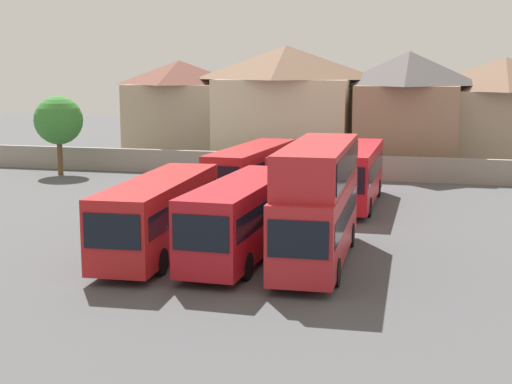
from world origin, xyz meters
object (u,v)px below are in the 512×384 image
house_terrace_left (180,110)px  house_terrace_centre (286,105)px  bus_1 (160,211)px  bus_5 (308,172)px  bus_3 (318,197)px  bus_6 (355,172)px  house_terrace_right (408,110)px  bus_2 (242,214)px  bus_4 (253,170)px  tree_left_of_lot (58,121)px  house_terrace_far_right (503,113)px

house_terrace_left → house_terrace_centre: (9.83, -1.35, 0.61)m
bus_1 → bus_5: size_ratio=1.02×
bus_3 → house_terrace_left: size_ratio=1.20×
bus_1 → bus_6: bus_6 is taller
bus_1 → bus_5: 14.62m
house_terrace_left → house_terrace_right: size_ratio=0.93×
bus_6 → house_terrace_left: house_terrace_left is taller
bus_2 → house_terrace_left: bearing=-154.0°
bus_4 → house_terrace_right: house_terrace_right is taller
bus_3 → bus_4: bearing=-157.2°
house_terrace_centre → bus_1: bearing=-88.3°
tree_left_of_lot → bus_1: bearing=-51.7°
bus_3 → house_terrace_far_right: 33.28m
bus_4 → bus_5: bearing=97.8°
house_terrace_centre → tree_left_of_lot: house_terrace_centre is taller
bus_2 → house_terrace_far_right: house_terrace_far_right is taller
house_terrace_left → house_terrace_far_right: 27.14m
house_terrace_centre → house_terrace_right: size_ratio=1.20×
bus_1 → house_terrace_left: bearing=-164.8°
bus_5 → house_terrace_left: 23.19m
bus_1 → bus_3: bus_3 is taller
house_terrace_centre → tree_left_of_lot: size_ratio=1.88×
house_terrace_left → tree_left_of_lot: house_terrace_left is taller
bus_1 → bus_4: size_ratio=0.97×
bus_1 → house_terrace_centre: size_ratio=0.99×
house_terrace_right → bus_1: bearing=-106.5°
bus_2 → house_terrace_centre: house_terrace_centre is taller
house_terrace_left → house_terrace_far_right: house_terrace_far_right is taller
bus_5 → house_terrace_centre: 17.34m
bus_4 → house_terrace_far_right: house_terrace_far_right is taller
bus_1 → bus_4: (0.63, 13.78, 0.02)m
house_terrace_centre → house_terrace_far_right: (17.30, 1.68, -0.49)m
bus_4 → house_terrace_far_right: 24.26m
bus_1 → house_terrace_centre: (-0.92, 30.36, 3.17)m
house_terrace_left → house_terrace_right: (19.79, -1.28, 0.35)m
house_terrace_centre → house_terrace_right: bearing=0.4°
bus_4 → bus_1: bearing=0.6°
house_terrace_left → bus_2: bearing=-65.3°
bus_4 → house_terrace_centre: 16.95m
bus_5 → house_terrace_far_right: size_ratio=1.09×
bus_5 → house_terrace_left: (-14.80, 17.67, 2.56)m
bus_6 → tree_left_of_lot: tree_left_of_lot is taller
bus_4 → bus_2: bearing=16.1°
bus_5 → bus_6: 2.87m
house_terrace_right → bus_5: bearing=-106.9°
bus_6 → house_terrace_right: 16.99m
bus_6 → tree_left_of_lot: (-23.59, 7.30, 2.15)m
bus_2 → house_terrace_far_right: (12.62, 31.92, 2.66)m
house_terrace_left → bus_1: bearing=-71.3°
bus_2 → bus_5: bearing=-179.8°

